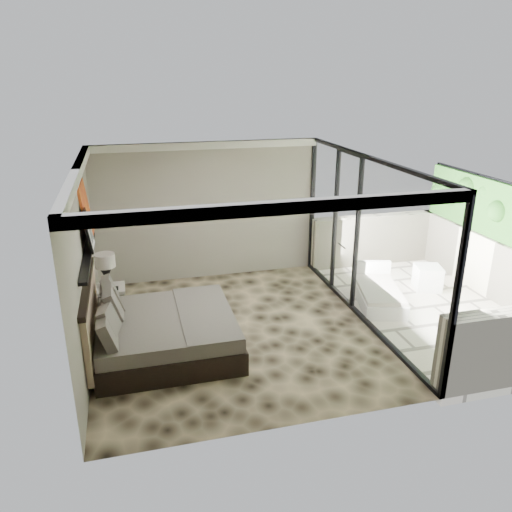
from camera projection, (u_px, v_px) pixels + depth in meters
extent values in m
plane|color=black|center=(235.00, 331.00, 8.30)|extent=(5.00, 5.00, 0.00)
cube|color=silver|center=(232.00, 163.00, 7.34)|extent=(4.50, 5.00, 0.02)
cube|color=gray|center=(207.00, 212.00, 10.08)|extent=(4.50, 0.02, 2.80)
cube|color=gray|center=(84.00, 265.00, 7.28)|extent=(0.02, 5.00, 2.80)
cube|color=white|center=(365.00, 240.00, 8.35)|extent=(0.08, 5.00, 2.80)
cube|color=beige|center=(433.00, 309.00, 9.21)|extent=(3.00, 5.00, 0.12)
cube|color=#B8AF95|center=(501.00, 271.00, 9.32)|extent=(0.30, 5.00, 1.10)
cube|color=black|center=(88.00, 256.00, 7.35)|extent=(0.12, 2.20, 0.05)
cube|color=black|center=(168.00, 340.00, 7.65)|extent=(2.08, 1.98, 0.36)
cube|color=#5C544C|center=(166.00, 324.00, 7.55)|extent=(2.02, 1.92, 0.22)
cube|color=#4D4B42|center=(205.00, 312.00, 7.65)|extent=(0.79, 1.96, 0.03)
cube|color=#9D8563|center=(91.00, 318.00, 7.22)|extent=(0.08, 2.08, 0.99)
cube|color=black|center=(112.00, 301.00, 8.80)|extent=(0.54, 0.54, 0.49)
cone|color=black|center=(107.00, 283.00, 8.66)|extent=(0.20, 0.20, 0.18)
cone|color=black|center=(106.00, 274.00, 8.60)|extent=(0.20, 0.20, 0.18)
cylinder|color=beige|center=(105.00, 260.00, 8.51)|extent=(0.34, 0.34, 0.23)
cube|color=#B7200F|center=(86.00, 211.00, 7.93)|extent=(0.13, 0.90, 0.90)
cube|color=black|center=(89.00, 231.00, 7.44)|extent=(0.11, 0.50, 0.60)
cube|color=white|center=(428.00, 278.00, 9.83)|extent=(0.60, 0.60, 0.48)
cube|color=silver|center=(378.00, 297.00, 9.25)|extent=(1.08, 1.61, 0.26)
cube|color=beige|center=(379.00, 289.00, 9.20)|extent=(1.02, 1.51, 0.07)
cube|color=silver|center=(371.00, 269.00, 9.80)|extent=(0.74, 0.29, 0.32)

